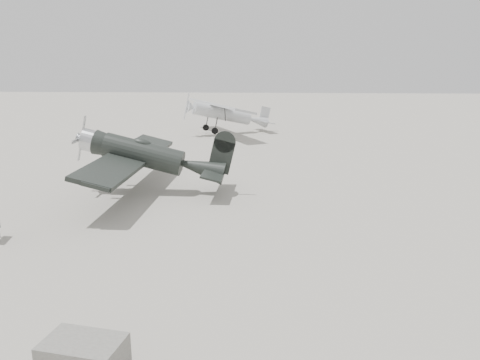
% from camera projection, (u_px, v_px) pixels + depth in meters
% --- Properties ---
extents(ground, '(160.00, 160.00, 0.00)m').
position_uv_depth(ground, '(225.00, 223.00, 19.45)').
color(ground, '#A5A092').
rests_on(ground, ground).
extents(lowwing_monoplane, '(7.84, 10.88, 3.53)m').
position_uv_depth(lowwing_monoplane, '(151.00, 156.00, 23.46)').
color(lowwing_monoplane, black).
rests_on(lowwing_monoplane, ground).
extents(highwing_monoplane, '(8.83, 11.12, 3.29)m').
position_uv_depth(highwing_monoplane, '(225.00, 111.00, 42.37)').
color(highwing_monoplane, '#B0B3B5').
rests_on(highwing_monoplane, ground).
extents(equipment_block, '(1.83, 1.33, 0.84)m').
position_uv_depth(equipment_block, '(84.00, 358.00, 9.92)').
color(equipment_block, slate).
rests_on(equipment_block, ground).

